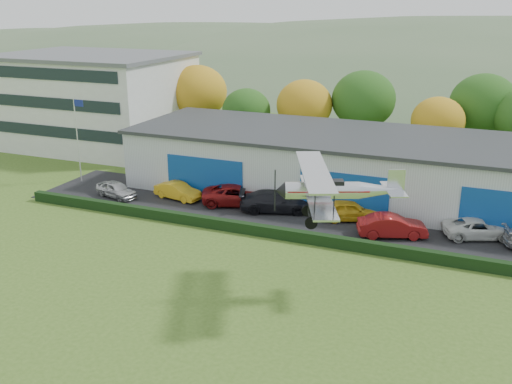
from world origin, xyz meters
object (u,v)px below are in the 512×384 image
at_px(office_block, 93,100).
at_px(car_3, 276,201).
at_px(biplane, 333,189).
at_px(hangar, 361,165).
at_px(car_0, 116,189).
at_px(car_5, 392,226).
at_px(flagpole, 78,131).
at_px(car_6, 479,228).
at_px(car_2, 238,195).
at_px(car_4, 350,210).
at_px(car_1, 178,191).

height_order(office_block, car_3, office_block).
bearing_deg(biplane, hangar, 74.33).
xyz_separation_m(car_0, car_5, (23.38, 0.16, 0.12)).
bearing_deg(hangar, biplane, -82.84).
distance_m(flagpole, car_6, 35.08).
xyz_separation_m(car_2, car_4, (9.42, 0.02, -0.03)).
xyz_separation_m(car_3, car_5, (9.51, -1.73, -0.03)).
xyz_separation_m(office_block, car_3, (27.71, -13.79, -4.33)).
relative_size(car_6, biplane, 0.62).
distance_m(hangar, car_1, 15.83).
bearing_deg(hangar, car_4, -83.92).
distance_m(office_block, car_1, 24.04).
distance_m(flagpole, car_0, 7.52).
relative_size(hangar, car_0, 10.10).
bearing_deg(car_3, car_2, 65.38).
relative_size(car_0, car_4, 0.87).
height_order(car_3, car_4, car_3).
xyz_separation_m(hangar, car_1, (-14.04, -7.06, -1.90)).
xyz_separation_m(hangar, car_2, (-8.74, -6.42, -1.79)).
bearing_deg(car_5, office_block, 47.39).
relative_size(car_3, car_4, 1.24).
height_order(flagpole, car_3, flagpole).
relative_size(car_1, biplane, 0.53).
bearing_deg(car_0, office_block, 56.96).
bearing_deg(car_2, car_0, 81.81).
height_order(car_6, biplane, biplane).
height_order(car_0, car_2, car_2).
distance_m(office_block, biplane, 43.47).
distance_m(car_3, biplane, 14.87).
distance_m(car_0, car_2, 10.66).
distance_m(office_block, car_6, 45.21).
relative_size(hangar, car_4, 8.74).
xyz_separation_m(car_5, car_6, (5.73, 2.17, -0.11)).
relative_size(car_0, car_5, 0.83).
bearing_deg(flagpole, car_1, -5.70).
height_order(flagpole, car_5, flagpole).
xyz_separation_m(office_block, car_5, (37.23, -15.53, -4.36)).
bearing_deg(car_0, hangar, -50.11).
bearing_deg(office_block, car_5, -22.64).
xyz_separation_m(car_4, car_6, (9.28, 0.06, -0.10)).
distance_m(car_2, car_4, 9.42).
height_order(car_3, car_5, car_3).
bearing_deg(car_6, car_2, 67.80).
bearing_deg(hangar, car_2, -143.70).
bearing_deg(car_5, car_0, 70.44).
relative_size(office_block, biplane, 2.58).
bearing_deg(biplane, car_3, 100.49).
bearing_deg(car_3, car_4, -105.21).
distance_m(car_3, car_6, 15.25).
bearing_deg(car_1, car_2, -71.81).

